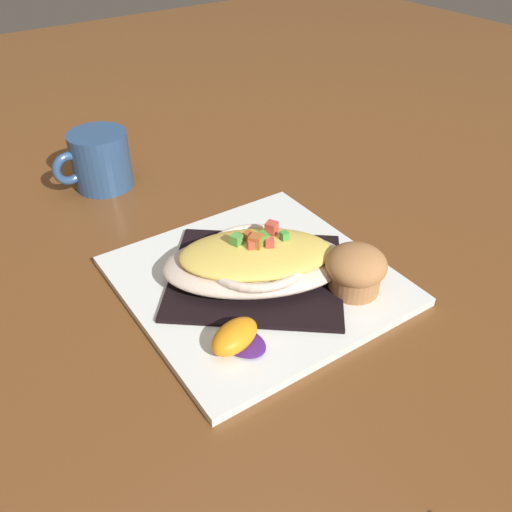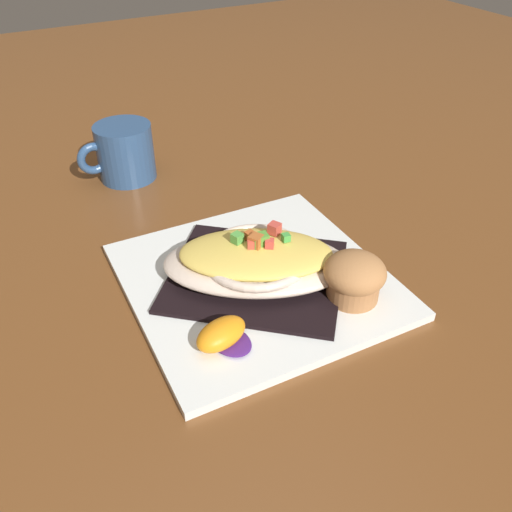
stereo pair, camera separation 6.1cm
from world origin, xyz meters
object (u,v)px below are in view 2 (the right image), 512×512
Objects in this scene: square_plate at (256,280)px; orange_garnish at (223,335)px; gratin_dish at (256,260)px; muffin at (354,277)px; coffee_mug at (125,155)px.

square_plate is 0.11m from orange_garnish.
gratin_dish is 0.11m from muffin.
muffin reaches higher than square_plate.
square_plate is 0.03m from gratin_dish.
coffee_mug is (0.40, 0.13, -0.00)m from muffin.
gratin_dish reaches higher than muffin.
muffin is at bearing -91.03° from orange_garnish.
coffee_mug is at bearing 8.94° from square_plate.
coffee_mug is (0.40, -0.03, 0.02)m from orange_garnish.
square_plate is 2.45× the size of coffee_mug.
muffin is 0.16m from orange_garnish.
muffin reaches higher than orange_garnish.
gratin_dish is 0.33m from coffee_mug.
muffin is at bearing -162.48° from coffee_mug.
orange_garnish is (-0.08, 0.08, -0.01)m from gratin_dish.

